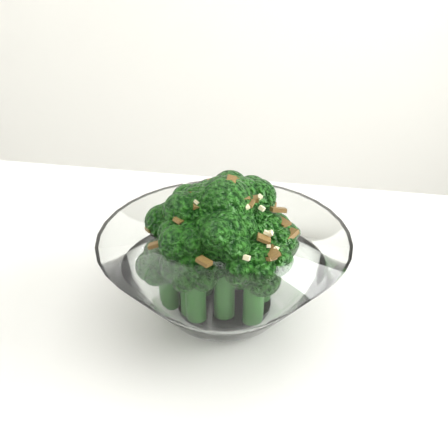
{
  "coord_description": "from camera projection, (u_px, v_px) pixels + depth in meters",
  "views": [
    {
      "loc": [
        -0.03,
        -0.28,
        1.08
      ],
      "look_at": [
        -0.03,
        0.11,
        0.85
      ],
      "focal_mm": 40.0,
      "sensor_mm": 36.0,
      "label": 1
    }
  ],
  "objects": [
    {
      "name": "broccoli_dish",
      "position": [
        223.0,
        261.0,
        0.48
      ],
      "size": [
        0.23,
        0.23,
        0.15
      ],
      "color": "white",
      "rests_on": "table"
    },
    {
      "name": "table",
      "position": [
        243.0,
        435.0,
        0.45
      ],
      "size": [
        1.34,
        1.02,
        0.75
      ],
      "color": "white",
      "rests_on": "ground"
    }
  ]
}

